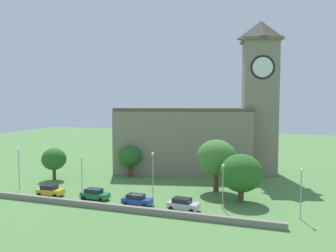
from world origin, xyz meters
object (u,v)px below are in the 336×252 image
at_px(church, 203,129).
at_px(car_blue, 137,200).
at_px(car_green, 95,194).
at_px(car_silver, 183,204).
at_px(streetlamp_west_mid, 82,169).
at_px(streetlamp_east_end, 301,185).
at_px(streetlamp_west_end, 19,162).
at_px(car_yellow, 50,190).
at_px(tree_churchyard, 54,159).
at_px(tree_by_tower, 130,156).
at_px(tree_riverside_east, 241,173).
at_px(streetlamp_east_mid, 223,178).
at_px(streetlamp_central, 153,169).
at_px(tree_riverside_west, 216,158).

xyz_separation_m(church, car_blue, (-3.13, -26.61, -8.28)).
xyz_separation_m(church, car_green, (-10.42, -26.09, -8.25)).
relative_size(car_silver, streetlamp_west_mid, 0.69).
distance_m(church, streetlamp_east_end, 31.98).
distance_m(car_green, car_silver, 14.32).
bearing_deg(streetlamp_west_end, car_yellow, -10.74).
bearing_deg(tree_churchyard, car_yellow, -56.32).
bearing_deg(streetlamp_east_end, streetlamp_west_mid, -179.60).
height_order(streetlamp_west_end, tree_by_tower, streetlamp_west_end).
xyz_separation_m(tree_riverside_east, tree_churchyard, (-35.54, 3.19, -0.43)).
height_order(car_yellow, car_silver, car_yellow).
relative_size(streetlamp_east_mid, streetlamp_east_end, 0.96).
relative_size(streetlamp_east_end, tree_churchyard, 1.09).
distance_m(streetlamp_east_end, tree_churchyard, 44.63).
distance_m(car_yellow, streetlamp_central, 17.20).
bearing_deg(tree_riverside_east, car_green, -164.13).
height_order(church, tree_by_tower, church).
relative_size(car_yellow, tree_churchyard, 0.70).
distance_m(streetlamp_central, tree_riverside_west, 11.72).
distance_m(tree_riverside_east, tree_churchyard, 35.68).
height_order(streetlamp_west_end, tree_riverside_west, tree_riverside_west).
height_order(car_silver, tree_riverside_east, tree_riverside_east).
distance_m(car_silver, streetlamp_east_end, 15.75).
distance_m(car_blue, tree_churchyard, 23.87).
distance_m(car_yellow, streetlamp_east_mid, 27.39).
bearing_deg(streetlamp_west_end, car_blue, -3.48).
xyz_separation_m(tree_riverside_east, tree_by_tower, (-23.36, 10.76, -0.39)).
relative_size(church, streetlamp_east_mid, 5.49).
bearing_deg(tree_riverside_east, tree_riverside_west, 134.79).
bearing_deg(car_green, streetlamp_central, 13.42).
bearing_deg(car_green, car_blue, -4.06).
height_order(car_blue, streetlamp_west_mid, streetlamp_west_mid).
xyz_separation_m(car_yellow, car_blue, (15.04, 0.02, -0.06)).
distance_m(church, streetlamp_central, 24.42).
bearing_deg(tree_churchyard, car_green, -32.90).
bearing_deg(tree_riverside_west, streetlamp_east_end, -37.22).
distance_m(streetlamp_west_end, streetlamp_east_end, 44.60).
bearing_deg(tree_by_tower, streetlamp_east_end, -26.64).
bearing_deg(car_yellow, car_green, 3.99).
distance_m(streetlamp_east_end, tree_by_tower, 35.44).
relative_size(car_blue, tree_riverside_west, 0.50).
bearing_deg(streetlamp_central, tree_riverside_west, 48.37).
height_order(streetlamp_east_mid, tree_riverside_east, tree_riverside_east).
distance_m(car_green, streetlamp_west_end, 15.54).
relative_size(car_blue, streetlamp_west_end, 0.62).
relative_size(car_green, tree_by_tower, 0.72).
xyz_separation_m(streetlamp_west_end, tree_by_tower, (12.93, 15.97, -0.70)).
relative_size(car_silver, streetlamp_east_end, 0.68).
distance_m(car_green, tree_riverside_west, 20.34).
distance_m(church, streetlamp_west_mid, 28.96).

